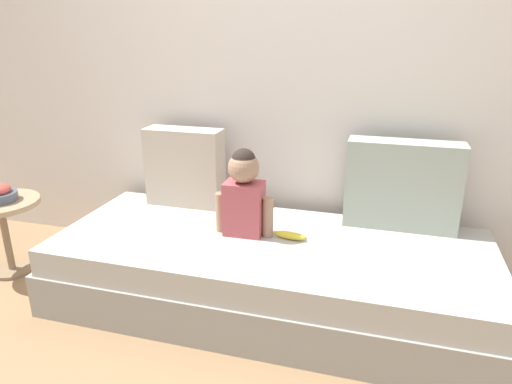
# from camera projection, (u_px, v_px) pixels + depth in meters

# --- Properties ---
(ground_plane) EXTENTS (12.00, 12.00, 0.00)m
(ground_plane) POSITION_uv_depth(u_px,v_px,m) (270.00, 303.00, 2.46)
(ground_plane) COLOR #93704C
(back_wall) EXTENTS (5.45, 0.10, 2.22)m
(back_wall) POSITION_uv_depth(u_px,v_px,m) (298.00, 79.00, 2.62)
(back_wall) COLOR silver
(back_wall) RESTS_ON ground
(couch) EXTENTS (2.25, 0.91, 0.37)m
(couch) POSITION_uv_depth(u_px,v_px,m) (270.00, 273.00, 2.40)
(couch) COLOR #9C978F
(couch) RESTS_ON ground
(throw_pillow_left) EXTENTS (0.46, 0.16, 0.46)m
(throw_pillow_left) POSITION_uv_depth(u_px,v_px,m) (185.00, 167.00, 2.75)
(throw_pillow_left) COLOR #C1B29E
(throw_pillow_left) RESTS_ON couch
(throw_pillow_right) EXTENTS (0.58, 0.16, 0.47)m
(throw_pillow_right) POSITION_uv_depth(u_px,v_px,m) (402.00, 185.00, 2.42)
(throw_pillow_right) COLOR #99A393
(throw_pillow_right) RESTS_ON couch
(toddler) EXTENTS (0.31, 0.16, 0.46)m
(toddler) POSITION_uv_depth(u_px,v_px,m) (244.00, 192.00, 2.34)
(toddler) COLOR #B24C51
(toddler) RESTS_ON couch
(banana) EXTENTS (0.17, 0.07, 0.04)m
(banana) POSITION_uv_depth(u_px,v_px,m) (290.00, 235.00, 2.34)
(banana) COLOR yellow
(banana) RESTS_ON couch
(side_table) EXTENTS (0.43, 0.43, 0.45)m
(side_table) POSITION_uv_depth(u_px,v_px,m) (2.00, 217.00, 2.67)
(side_table) COLOR tan
(side_table) RESTS_ON ground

